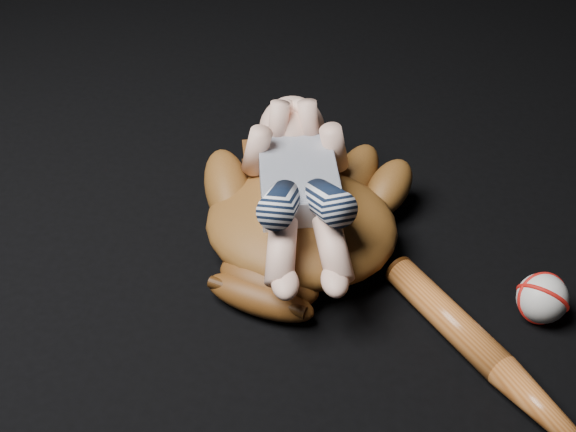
{
  "coord_description": "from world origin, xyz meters",
  "views": [
    {
      "loc": [
        0.11,
        -0.74,
        0.74
      ],
      "look_at": [
        -0.03,
        0.1,
        0.07
      ],
      "focal_mm": 45.0,
      "sensor_mm": 36.0,
      "label": 1
    }
  ],
  "objects_px": {
    "newborn_baby": "(300,184)",
    "baseball": "(542,298)",
    "baseball_glove": "(301,217)",
    "baseball_bat": "(517,385)"
  },
  "relations": [
    {
      "from": "newborn_baby",
      "to": "baseball_bat",
      "type": "bearing_deg",
      "value": -49.93
    },
    {
      "from": "baseball_glove",
      "to": "baseball_bat",
      "type": "height_order",
      "value": "baseball_glove"
    },
    {
      "from": "newborn_baby",
      "to": "baseball",
      "type": "height_order",
      "value": "newborn_baby"
    },
    {
      "from": "newborn_baby",
      "to": "baseball",
      "type": "bearing_deg",
      "value": -26.32
    },
    {
      "from": "baseball_glove",
      "to": "baseball",
      "type": "distance_m",
      "value": 0.36
    },
    {
      "from": "newborn_baby",
      "to": "baseball_glove",
      "type": "bearing_deg",
      "value": 66.44
    },
    {
      "from": "baseball_bat",
      "to": "baseball",
      "type": "bearing_deg",
      "value": 73.36
    },
    {
      "from": "baseball_glove",
      "to": "baseball_bat",
      "type": "bearing_deg",
      "value": -22.16
    },
    {
      "from": "newborn_baby",
      "to": "baseball_bat",
      "type": "distance_m",
      "value": 0.4
    },
    {
      "from": "baseball",
      "to": "baseball_glove",
      "type": "bearing_deg",
      "value": 166.0
    }
  ]
}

